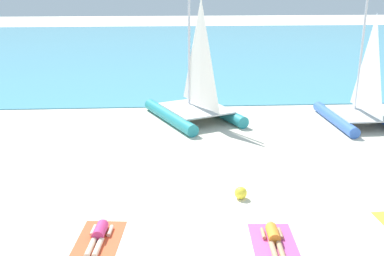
# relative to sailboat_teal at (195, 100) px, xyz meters

# --- Properties ---
(ground_plane) EXTENTS (120.00, 120.00, 0.00)m
(ground_plane) POSITION_rel_sailboat_teal_xyz_m (-0.45, -0.76, -0.92)
(ground_plane) COLOR beige
(ocean_water) EXTENTS (120.00, 40.00, 0.05)m
(ocean_water) POSITION_rel_sailboat_teal_xyz_m (-0.45, 22.18, -0.90)
(ocean_water) COLOR #4C9EB7
(ocean_water) RESTS_ON ground
(sailboat_teal) EXTENTS (4.67, 5.56, 6.19)m
(sailboat_teal) POSITION_rel_sailboat_teal_xyz_m (0.00, 0.00, 0.00)
(sailboat_teal) COLOR teal
(sailboat_teal) RESTS_ON ground
(sailboat_blue) EXTENTS (2.87, 4.33, 5.50)m
(sailboat_blue) POSITION_rel_sailboat_teal_xyz_m (7.36, -1.13, -0.10)
(sailboat_blue) COLOR blue
(sailboat_blue) RESTS_ON ground
(towel_left) EXTENTS (1.29, 2.00, 0.01)m
(towel_left) POSITION_rel_sailboat_teal_xyz_m (-3.14, -10.27, -0.92)
(towel_left) COLOR #EA5933
(towel_left) RESTS_ON ground
(sunbather_left) EXTENTS (0.58, 1.57, 0.30)m
(sunbather_left) POSITION_rel_sailboat_teal_xyz_m (-3.14, -10.20, -0.79)
(sunbather_left) COLOR #D83372
(sunbather_left) RESTS_ON towel_left
(towel_middle) EXTENTS (1.21, 1.96, 0.01)m
(towel_middle) POSITION_rel_sailboat_teal_xyz_m (1.25, -10.69, -0.92)
(towel_middle) COLOR #D84C99
(towel_middle) RESTS_ON ground
(sunbather_middle) EXTENTS (0.56, 1.57, 0.30)m
(sunbather_middle) POSITION_rel_sailboat_teal_xyz_m (1.26, -10.62, -0.79)
(sunbather_middle) COLOR orange
(sunbather_middle) RESTS_ON towel_middle
(beach_ball) EXTENTS (0.38, 0.38, 0.38)m
(beach_ball) POSITION_rel_sailboat_teal_xyz_m (0.82, -8.18, -0.73)
(beach_ball) COLOR yellow
(beach_ball) RESTS_ON ground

